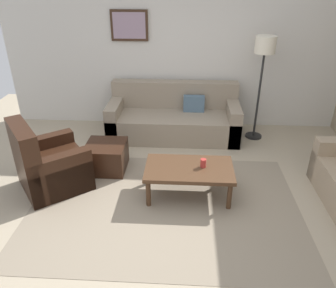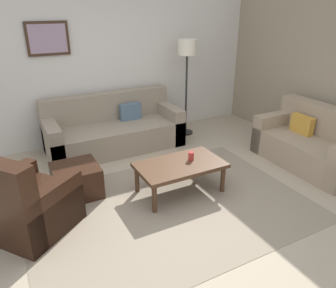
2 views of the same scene
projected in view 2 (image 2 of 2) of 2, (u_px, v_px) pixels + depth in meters
ground_plane at (170, 207)px, 3.91m from camera, size 8.00×8.00×0.00m
rear_partition at (97, 59)px, 5.46m from camera, size 6.00×0.12×2.80m
area_rug at (170, 207)px, 3.91m from camera, size 3.28×2.31×0.01m
couch_main at (113, 130)px, 5.49m from camera, size 2.21×0.94×0.88m
couch_loveseat at (313, 145)px, 4.88m from camera, size 0.83×1.58×0.88m
armchair_leather at (24, 208)px, 3.38m from camera, size 1.12×1.12×0.95m
ottoman at (77, 180)px, 4.11m from camera, size 0.56×0.56×0.40m
coffee_table at (180, 167)px, 4.10m from camera, size 1.10×0.64×0.41m
cup at (191, 156)px, 4.15m from camera, size 0.07×0.07×0.11m
lamp_standing at (187, 57)px, 5.60m from camera, size 0.32×0.32×1.71m
framed_artwork at (48, 39)px, 4.91m from camera, size 0.63×0.04×0.50m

